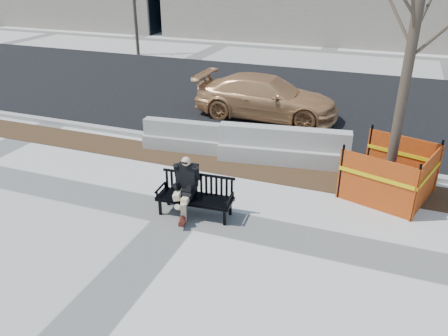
% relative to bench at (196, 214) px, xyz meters
% --- Properties ---
extents(ground, '(120.00, 120.00, 0.00)m').
position_rel_bench_xyz_m(ground, '(-0.27, -0.09, 0.00)').
color(ground, beige).
rests_on(ground, ground).
extents(mulch_strip, '(40.00, 1.20, 0.02)m').
position_rel_bench_xyz_m(mulch_strip, '(-0.27, 2.51, 0.00)').
color(mulch_strip, '#47301C').
rests_on(mulch_strip, ground).
extents(asphalt_street, '(60.00, 10.40, 0.01)m').
position_rel_bench_xyz_m(asphalt_street, '(-0.27, 8.71, 0.00)').
color(asphalt_street, black).
rests_on(asphalt_street, ground).
extents(curb, '(60.00, 0.25, 0.12)m').
position_rel_bench_xyz_m(curb, '(-0.27, 3.46, 0.06)').
color(curb, '#9E9B93').
rests_on(curb, ground).
extents(bench, '(1.62, 0.68, 0.84)m').
position_rel_bench_xyz_m(bench, '(0.00, 0.00, 0.00)').
color(bench, black).
rests_on(bench, ground).
extents(seated_man, '(0.58, 0.91, 1.22)m').
position_rel_bench_xyz_m(seated_man, '(-0.21, 0.03, 0.00)').
color(seated_man, black).
rests_on(seated_man, ground).
extents(tree_fence, '(3.13, 3.13, 6.24)m').
position_rel_bench_xyz_m(tree_fence, '(3.61, 2.30, 0.00)').
color(tree_fence, '#DC5418').
rests_on(tree_fence, ground).
extents(sedan, '(4.65, 1.89, 1.35)m').
position_rel_bench_xyz_m(sedan, '(-0.37, 6.47, 0.00)').
color(sedan, tan).
rests_on(sedan, ground).
extents(jersey_barrier_left, '(2.91, 0.85, 0.82)m').
position_rel_bench_xyz_m(jersey_barrier_left, '(-1.38, 3.06, 0.00)').
color(jersey_barrier_left, '#9A9890').
rests_on(jersey_barrier_left, ground).
extents(jersey_barrier_right, '(3.37, 1.13, 0.95)m').
position_rel_bench_xyz_m(jersey_barrier_right, '(1.04, 3.17, 0.00)').
color(jersey_barrier_right, '#A8A59D').
rests_on(jersey_barrier_right, ground).
extents(far_tree_left, '(1.92, 1.92, 5.11)m').
position_rel_bench_xyz_m(far_tree_left, '(-9.69, 14.03, 0.00)').
color(far_tree_left, '#4E4132').
rests_on(far_tree_left, ground).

